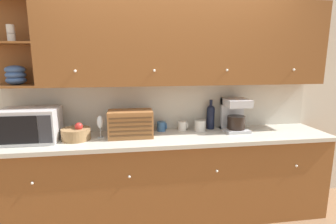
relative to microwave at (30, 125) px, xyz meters
name	(u,v)px	position (x,y,z in m)	size (l,w,h in m)	color
ground_plane	(165,202)	(1.31, 0.28, -1.06)	(24.00, 24.00, 0.00)	#896647
wall_back	(165,93)	(1.31, 0.31, 0.24)	(5.70, 0.06, 2.60)	beige
counter_unit	(169,177)	(1.31, -0.02, -0.61)	(3.32, 0.61, 0.90)	brown
backsplash_panel	(165,106)	(1.31, 0.27, 0.10)	(3.30, 0.01, 0.51)	beige
upper_cabinets	(184,43)	(1.48, 0.12, 0.76)	(3.30, 0.34, 0.83)	brown
microwave	(30,125)	(0.00, 0.00, 0.00)	(0.50, 0.37, 0.31)	silver
fruit_basket	(76,134)	(0.41, -0.02, -0.10)	(0.27, 0.27, 0.17)	#937047
wine_glass	(100,123)	(0.63, 0.02, -0.01)	(0.07, 0.07, 0.22)	silver
bread_box	(131,124)	(0.93, 0.01, -0.02)	(0.44, 0.26, 0.27)	#996033
mug	(161,126)	(1.26, 0.17, -0.10)	(0.10, 0.09, 0.10)	#38669E
mug_blue_second	(183,126)	(1.49, 0.16, -0.11)	(0.11, 0.09, 0.10)	silver
storage_canister	(200,125)	(1.67, 0.12, -0.09)	(0.12, 0.12, 0.12)	silver
wine_bottle	(211,116)	(1.81, 0.19, -0.01)	(0.09, 0.09, 0.33)	black
coffee_maker	(235,115)	(2.04, 0.08, 0.02)	(0.25, 0.28, 0.35)	#B7B7BC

